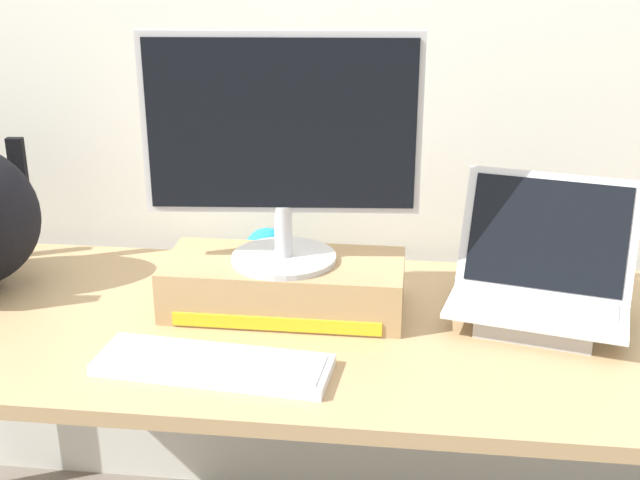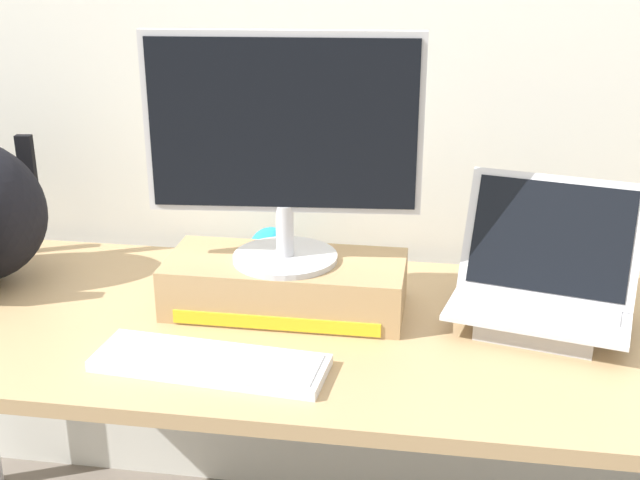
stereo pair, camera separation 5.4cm
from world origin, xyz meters
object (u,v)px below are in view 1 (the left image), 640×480
(desktop_monitor, at_px, (282,144))
(plush_toy, at_px, (267,250))
(toner_box_yellow, at_px, (284,285))
(external_keyboard, at_px, (213,364))
(open_laptop, at_px, (540,295))

(desktop_monitor, bearing_deg, plush_toy, 104.71)
(toner_box_yellow, distance_m, external_keyboard, 0.28)
(desktop_monitor, relative_size, open_laptop, 1.38)
(toner_box_yellow, height_order, external_keyboard, toner_box_yellow)
(desktop_monitor, distance_m, external_keyboard, 0.44)
(external_keyboard, xyz_separation_m, plush_toy, (0.01, 0.46, 0.04))
(external_keyboard, bearing_deg, open_laptop, 29.02)
(open_laptop, xyz_separation_m, external_keyboard, (-0.60, -0.27, -0.05))
(toner_box_yellow, xyz_separation_m, open_laptop, (0.51, 0.01, 0.00))
(desktop_monitor, height_order, open_laptop, desktop_monitor)
(open_laptop, xyz_separation_m, plush_toy, (-0.58, 0.19, -0.01))
(toner_box_yellow, relative_size, open_laptop, 1.25)
(toner_box_yellow, bearing_deg, desktop_monitor, -82.53)
(plush_toy, bearing_deg, open_laptop, -18.05)
(plush_toy, bearing_deg, external_keyboard, -91.82)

